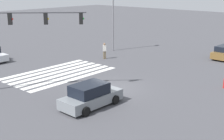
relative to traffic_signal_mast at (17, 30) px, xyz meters
name	(u,v)px	position (x,y,z in m)	size (l,w,h in m)	color
ground_plane	(112,89)	(-5.05, 5.05, -4.77)	(148.07, 148.07, 0.00)	#47474C
crosswalk_markings	(59,73)	(-5.05, -1.58, -4.77)	(10.02, 5.35, 0.01)	silver
traffic_signal_mast	(17,30)	(0.00, 0.00, 0.00)	(5.86, 5.86, 6.33)	#47474C
car_1	(91,96)	(-1.27, 6.46, -4.01)	(4.57, 2.17, 1.64)	gray
pedestrian	(105,50)	(-12.21, -2.42, -3.75)	(0.41, 0.41, 1.81)	brown
street_light_pole_a	(113,12)	(-16.29, -4.75, 0.04)	(0.80, 0.36, 8.04)	slate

